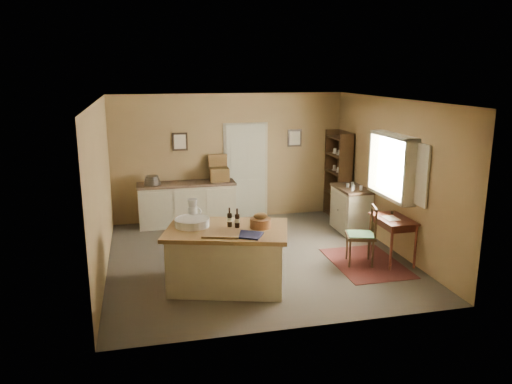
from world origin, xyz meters
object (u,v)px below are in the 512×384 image
writing_desk (393,224)px  right_cabinet (351,209)px  work_island (227,255)px  desk_chair (360,236)px  shelving_unit (340,175)px  sideboard (187,202)px

writing_desk → right_cabinet: 1.72m
work_island → writing_desk: work_island is taller
desk_chair → shelving_unit: 2.81m
sideboard → shelving_unit: 3.35m
work_island → sideboard: (-0.27, 3.23, -0.00)m
work_island → sideboard: work_island is taller
work_island → writing_desk: size_ratio=2.42×
work_island → desk_chair: size_ratio=2.07×
writing_desk → desk_chair: size_ratio=0.86×
sideboard → shelving_unit: size_ratio=1.06×
work_island → shelving_unit: 4.32m
writing_desk → right_cabinet: size_ratio=0.85×
work_island → sideboard: bearing=111.4°
desk_chair → right_cabinet: right_cabinet is taller
writing_desk → shelving_unit: bearing=86.8°
desk_chair → writing_desk: bearing=15.1°
shelving_unit → desk_chair: bearing=-105.2°
desk_chair → shelving_unit: (0.73, 2.68, 0.46)m
shelving_unit → writing_desk: bearing=-93.2°
work_island → shelving_unit: bearing=61.5°
right_cabinet → shelving_unit: (0.15, 0.98, 0.49)m
work_island → right_cabinet: 3.55m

